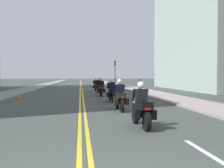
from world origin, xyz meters
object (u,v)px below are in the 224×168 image
at_px(motorcycle_5, 95,85).
at_px(pedestrian_0, 139,84).
at_px(traffic_cone_2, 20,95).
at_px(motorcycle_0, 141,109).
at_px(motorcycle_3, 101,89).
at_px(motorcycle_1, 120,98).
at_px(motorcycle_2, 111,92).
at_px(traffic_light_far, 115,69).
at_px(motorcycle_4, 99,87).

xyz_separation_m(motorcycle_5, pedestrian_0, (5.57, 0.10, 0.20)).
height_order(motorcycle_5, traffic_cone_2, motorcycle_5).
distance_m(motorcycle_0, motorcycle_3, 14.64).
bearing_deg(traffic_cone_2, motorcycle_1, -49.81).
distance_m(motorcycle_1, motorcycle_2, 5.06).
xyz_separation_m(motorcycle_0, traffic_light_far, (4.06, 38.23, 2.48)).
height_order(motorcycle_1, motorcycle_3, motorcycle_3).
bearing_deg(motorcycle_2, traffic_light_far, 81.84).
distance_m(motorcycle_4, motorcycle_5, 4.46).
relative_size(motorcycle_2, motorcycle_3, 1.07).
bearing_deg(pedestrian_0, motorcycle_3, 13.25).
height_order(motorcycle_0, pedestrian_0, pedestrian_0).
xyz_separation_m(motorcycle_3, motorcycle_4, (0.10, 4.70, 0.01)).
bearing_deg(traffic_light_far, motorcycle_4, -102.66).
height_order(motorcycle_1, pedestrian_0, motorcycle_1).
height_order(motorcycle_3, motorcycle_4, motorcycle_3).
relative_size(motorcycle_4, motorcycle_5, 1.04).
bearing_deg(motorcycle_0, traffic_cone_2, 115.83).
relative_size(motorcycle_0, traffic_light_far, 0.47).
bearing_deg(pedestrian_0, motorcycle_2, 24.18).
distance_m(motorcycle_3, motorcycle_4, 4.70).
relative_size(motorcycle_3, traffic_cone_2, 3.29).
xyz_separation_m(motorcycle_3, traffic_light_far, (4.35, 23.59, 2.45)).
height_order(motorcycle_0, motorcycle_3, motorcycle_3).
relative_size(motorcycle_2, motorcycle_4, 1.05).
relative_size(motorcycle_2, traffic_light_far, 0.51).
distance_m(traffic_light_far, pedestrian_0, 14.56).
xyz_separation_m(motorcycle_4, motorcycle_5, (-0.09, 4.46, -0.04)).
distance_m(motorcycle_5, pedestrian_0, 5.58).
distance_m(motorcycle_3, motorcycle_5, 9.17).
bearing_deg(motorcycle_2, motorcycle_4, 91.26).
distance_m(motorcycle_3, pedestrian_0, 10.82).
bearing_deg(pedestrian_0, motorcycle_4, -5.89).
xyz_separation_m(motorcycle_3, pedestrian_0, (5.59, 9.27, 0.16)).
bearing_deg(pedestrian_0, traffic_cone_2, -3.02).
relative_size(motorcycle_0, motorcycle_4, 0.97).
height_order(motorcycle_0, motorcycle_4, motorcycle_4).
bearing_deg(traffic_light_far, motorcycle_2, -97.95).
height_order(motorcycle_1, traffic_cone_2, motorcycle_1).
bearing_deg(motorcycle_1, motorcycle_3, 89.74).
xyz_separation_m(motorcycle_1, traffic_cone_2, (-6.83, 8.08, -0.35)).
bearing_deg(motorcycle_4, motorcycle_0, -87.82).
xyz_separation_m(motorcycle_4, traffic_light_far, (4.24, 18.89, 2.45)).
height_order(motorcycle_1, motorcycle_5, motorcycle_1).
xyz_separation_m(motorcycle_1, pedestrian_0, (5.38, 19.32, 0.16)).
height_order(motorcycle_0, traffic_cone_2, motorcycle_0).
xyz_separation_m(motorcycle_2, traffic_cone_2, (-6.97, 3.02, -0.34)).
relative_size(motorcycle_2, pedestrian_0, 1.42).
bearing_deg(traffic_cone_2, motorcycle_0, -61.39).
bearing_deg(traffic_cone_2, motorcycle_2, -23.43).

